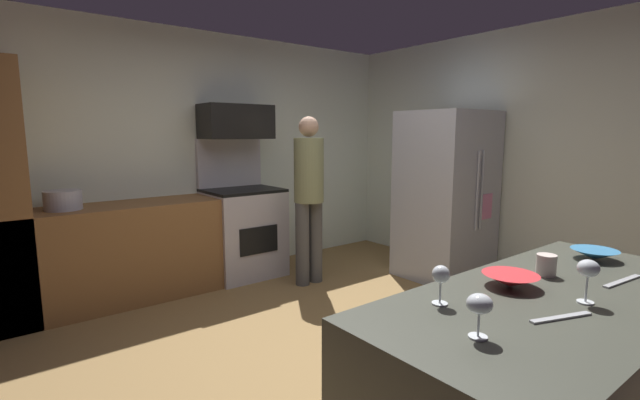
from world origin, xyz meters
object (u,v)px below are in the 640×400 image
Objects in this scene: stock_pot at (63,200)px; mixing_bowl_small at (594,254)px; wine_glass_mid at (441,276)px; mixing_bowl_large at (510,280)px; mug_coffee at (546,265)px; person_cook at (309,192)px; refrigerator at (446,195)px; wine_glass_far at (588,270)px; oven_range at (243,229)px; microwave at (236,122)px; wine_glass_near at (480,306)px.

mixing_bowl_small is at bearing -60.66° from stock_pot.
stock_pot reaches higher than wine_glass_mid.
mixing_bowl_large is 2.39× the size of mug_coffee.
stock_pot is at bearing 162.01° from person_cook.
mug_coffee is at bearing -103.58° from person_cook.
mug_coffee is at bearing -134.72° from refrigerator.
wine_glass_far is 0.58× the size of stock_pot.
mug_coffee is at bearing 176.31° from mixing_bowl_small.
oven_range is at bearing 74.39° from wine_glass_mid.
mixing_bowl_small is at bearing -86.46° from microwave.
wine_glass_mid is (-2.61, -1.89, 0.12)m from refrigerator.
microwave reaches higher than stock_pot.
person_cook is 2.79m from mixing_bowl_large.
microwave is 3.51m from mixing_bowl_large.
oven_range reaches higher than wine_glass_far.
mixing_bowl_small is (-1.49, -2.00, 0.04)m from refrigerator.
refrigerator reaches higher than mug_coffee.
person_cook is 3.04m from wine_glass_far.
wine_glass_mid is 0.56m from wine_glass_far.
wine_glass_near is at bearing 171.51° from wine_glass_far.
mug_coffee is (-0.46, 0.03, 0.02)m from mixing_bowl_small.
wine_glass_mid is at bearing 171.32° from mixing_bowl_large.
refrigerator reaches higher than stock_pot.
microwave is 3.53m from mixing_bowl_small.
microwave is at bearing 90.00° from oven_range.
mug_coffee is at bearing -7.16° from wine_glass_mid.
person_cook is (0.40, -0.75, -0.70)m from microwave.
wine_glass_near is 0.96× the size of wine_glass_mid.
wine_glass_far reaches higher than mixing_bowl_small.
microwave is at bearing 81.41° from mixing_bowl_large.
wine_glass_far is (-0.67, -0.22, 0.10)m from mixing_bowl_small.
wine_glass_near is 0.49× the size of stock_pot.
microwave is 4.37× the size of wine_glass_far.
person_cook reaches higher than stock_pot.
stock_pot is (-1.89, 3.37, 0.06)m from mixing_bowl_small.
wine_glass_near is 0.28m from wine_glass_mid.
wine_glass_mid reaches higher than wine_glass_near.
oven_range is at bearing 73.39° from wine_glass_near.
mixing_bowl_large is 0.27m from mug_coffee.
wine_glass_far is at bearing -130.65° from mug_coffee.
oven_range is 10.24× the size of wine_glass_near.
mug_coffee is (0.80, 0.16, -0.06)m from wine_glass_near.
microwave is at bearing 117.78° from person_cook.
wine_glass_near is at bearing -116.99° from person_cook.
oven_range is 8.74× the size of wine_glass_far.
mixing_bowl_large is (-0.51, -3.39, -0.73)m from microwave.
refrigerator is 3.48m from wine_glass_near.
stock_pot reaches higher than mixing_bowl_large.
wine_glass_near reaches higher than mug_coffee.
wine_glass_near is 0.85× the size of wine_glass_far.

